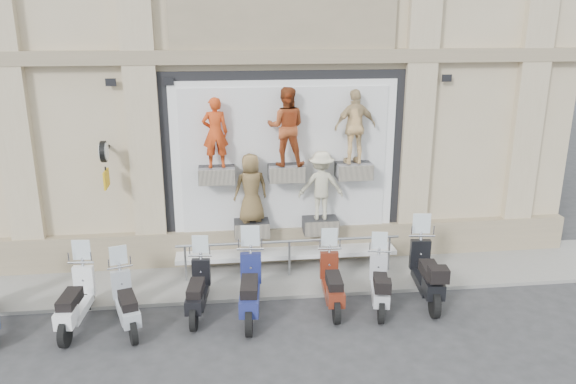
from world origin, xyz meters
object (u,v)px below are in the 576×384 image
(scooter_c, at_px, (125,292))
(scooter_e, at_px, (250,277))
(scooter_b, at_px, (74,290))
(scooter_d, at_px, (197,280))
(clock_sign_bracket, at_px, (105,158))
(scooter_f, at_px, (332,273))
(guard_rail, at_px, (289,259))
(scooter_h, at_px, (427,263))
(scooter_g, at_px, (380,275))

(scooter_c, relative_size, scooter_e, 0.87)
(scooter_b, xyz_separation_m, scooter_d, (2.28, 0.24, -0.04))
(clock_sign_bracket, bearing_deg, scooter_c, -74.98)
(scooter_e, distance_m, scooter_f, 1.68)
(guard_rail, height_order, scooter_f, scooter_f)
(scooter_c, bearing_deg, clock_sign_bracket, 87.80)
(guard_rail, xyz_separation_m, scooter_h, (2.70, -1.32, 0.37))
(scooter_d, xyz_separation_m, scooter_e, (1.02, -0.22, 0.11))
(clock_sign_bracket, distance_m, scooter_g, 6.26)
(scooter_c, bearing_deg, scooter_d, -2.10)
(scooter_b, xyz_separation_m, scooter_f, (4.97, 0.19, -0.02))
(scooter_d, distance_m, scooter_g, 3.64)
(guard_rail, relative_size, scooter_d, 2.86)
(scooter_f, bearing_deg, scooter_d, -177.12)
(scooter_f, distance_m, scooter_g, 0.96)
(scooter_d, xyz_separation_m, scooter_f, (2.69, -0.04, 0.02))
(scooter_g, bearing_deg, guard_rail, 149.32)
(guard_rail, bearing_deg, scooter_g, -42.79)
(scooter_g, relative_size, scooter_h, 0.85)
(scooter_b, height_order, scooter_f, scooter_b)
(clock_sign_bracket, relative_size, scooter_g, 0.59)
(guard_rail, height_order, scooter_b, scooter_b)
(scooter_c, distance_m, scooter_g, 4.97)
(scooter_b, bearing_deg, scooter_c, -2.67)
(guard_rail, distance_m, scooter_g, 2.26)
(scooter_d, bearing_deg, scooter_h, 6.56)
(clock_sign_bracket, height_order, scooter_h, clock_sign_bracket)
(scooter_g, bearing_deg, scooter_h, 23.27)
(scooter_f, bearing_deg, clock_sign_bracket, 161.83)
(guard_rail, bearing_deg, scooter_b, -159.64)
(scooter_b, relative_size, scooter_f, 1.03)
(scooter_g, bearing_deg, scooter_e, -167.11)
(scooter_d, height_order, scooter_e, scooter_e)
(scooter_c, xyz_separation_m, scooter_g, (4.97, 0.18, -0.01))
(scooter_c, distance_m, scooter_f, 4.03)
(clock_sign_bracket, bearing_deg, scooter_b, -100.07)
(scooter_e, bearing_deg, scooter_b, -174.42)
(scooter_e, bearing_deg, scooter_c, -171.27)
(scooter_h, bearing_deg, guard_rail, 160.42)
(guard_rail, relative_size, scooter_g, 2.91)
(scooter_b, bearing_deg, guard_rail, 25.13)
(scooter_c, distance_m, scooter_h, 6.03)
(scooter_b, height_order, scooter_g, scooter_b)
(scooter_c, xyz_separation_m, scooter_e, (2.35, 0.14, 0.10))
(guard_rail, height_order, scooter_g, scooter_g)
(guard_rail, distance_m, scooter_f, 1.58)
(scooter_c, bearing_deg, scooter_b, 155.33)
(scooter_c, height_order, scooter_e, scooter_e)
(scooter_f, height_order, scooter_g, scooter_f)
(guard_rail, distance_m, scooter_b, 4.56)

